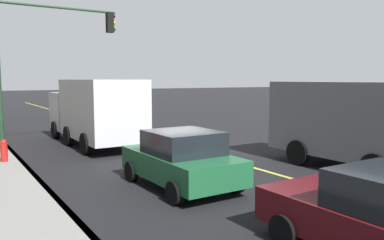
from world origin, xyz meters
The scene contains 7 objects.
ground centered at (0.00, 0.00, 0.00)m, with size 200.00×200.00×0.00m, color black.
curb_edge centered at (0.00, 6.69, 0.07)m, with size 80.00×0.16×0.15m, color slate.
lane_stripe_center centered at (0.00, 0.00, 0.01)m, with size 80.00×0.16×0.01m, color #D8CC4C.
car_green centered at (-5.75, 3.33, 0.81)m, with size 3.93×2.13×1.62m.
truck_white centered at (2.54, 3.03, 1.63)m, with size 7.40×2.57×3.04m.
traffic_light_mast centered at (2.25, 5.18, 4.40)m, with size 0.28×5.03×6.38m.
fire_hydrant centered at (-0.02, 7.21, 0.47)m, with size 0.24×0.24×0.94m.
Camera 1 is at (-14.93, 8.85, 3.05)m, focal length 36.10 mm.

